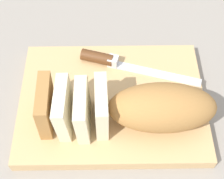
% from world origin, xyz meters
% --- Properties ---
extents(ground_plane, '(3.00, 3.00, 0.00)m').
position_xyz_m(ground_plane, '(0.00, 0.00, 0.00)').
color(ground_plane, gray).
extents(cutting_board, '(0.37, 0.29, 0.03)m').
position_xyz_m(cutting_board, '(0.00, 0.00, 0.01)').
color(cutting_board, tan).
rests_on(cutting_board, ground_plane).
extents(bread_loaf, '(0.32, 0.10, 0.09)m').
position_xyz_m(bread_loaf, '(-0.04, 0.05, 0.07)').
color(bread_loaf, '#A8753D').
rests_on(bread_loaf, cutting_board).
extents(bread_knife, '(0.25, 0.08, 0.02)m').
position_xyz_m(bread_knife, '(0.01, -0.09, 0.04)').
color(bread_knife, silver).
rests_on(bread_knife, cutting_board).
extents(crumb_near_knife, '(0.01, 0.01, 0.01)m').
position_xyz_m(crumb_near_knife, '(-0.06, -0.02, 0.03)').
color(crumb_near_knife, tan).
rests_on(crumb_near_knife, cutting_board).
extents(crumb_near_loaf, '(0.01, 0.01, 0.01)m').
position_xyz_m(crumb_near_loaf, '(-0.06, -0.00, 0.03)').
color(crumb_near_loaf, tan).
rests_on(crumb_near_loaf, cutting_board).
extents(crumb_stray_left, '(0.01, 0.01, 0.01)m').
position_xyz_m(crumb_stray_left, '(-0.01, 0.02, 0.03)').
color(crumb_stray_left, tan).
rests_on(crumb_stray_left, cutting_board).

